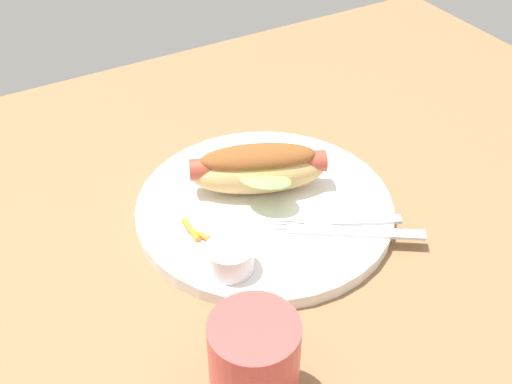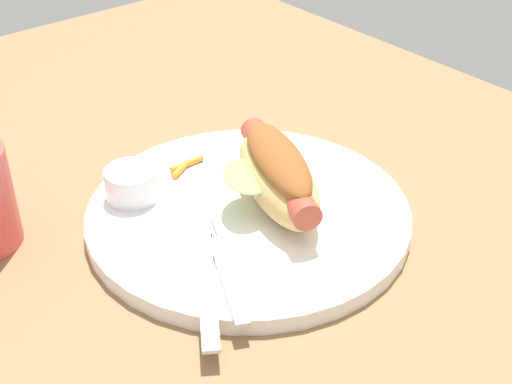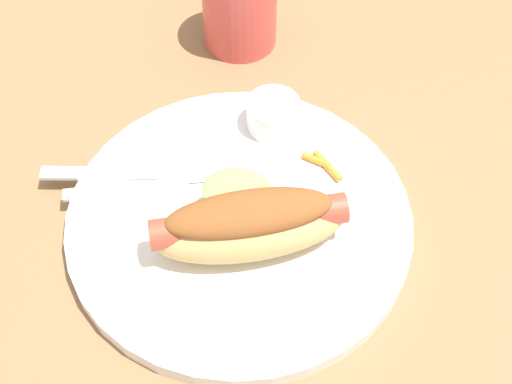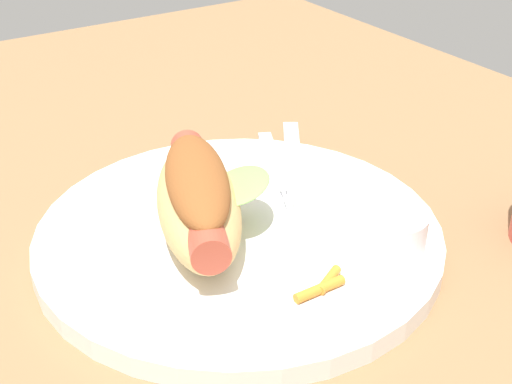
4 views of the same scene
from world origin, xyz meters
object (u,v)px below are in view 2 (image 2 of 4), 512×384
hot_dog (277,173)px  knife (206,282)px  fork (225,269)px  carrot_garnish (183,166)px  sauce_ramekin (132,184)px  plate (245,212)px

hot_dog → knife: size_ratio=1.11×
fork → carrot_garnish: carrot_garnish is taller
hot_dog → sauce_ramekin: bearing=70.7°
plate → sauce_ramekin: sauce_ramekin is taller
sauce_ramekin → carrot_garnish: size_ratio=1.09×
hot_dog → carrot_garnish: (10.33, 3.64, -2.78)cm
knife → fork: bearing=-46.8°
fork → knife: same height
plate → hot_dog: (-1.22, -2.88, 3.92)cm
plate → fork: 9.79cm
plate → sauce_ramekin: 11.17cm
plate → knife: knife is taller
carrot_garnish → sauce_ramekin: bearing=99.1°
hot_dog → carrot_garnish: bearing=42.2°
plate → knife: size_ratio=1.96×
plate → carrot_garnish: size_ratio=6.54×
knife → carrot_garnish: 18.11cm
hot_dog → knife: bearing=136.7°
hot_dog → sauce_ramekin: (9.27, 10.27, -1.61)cm
plate → fork: (-6.36, 7.38, 1.00)cm
plate → fork: bearing=130.7°
sauce_ramekin → fork: size_ratio=0.38×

